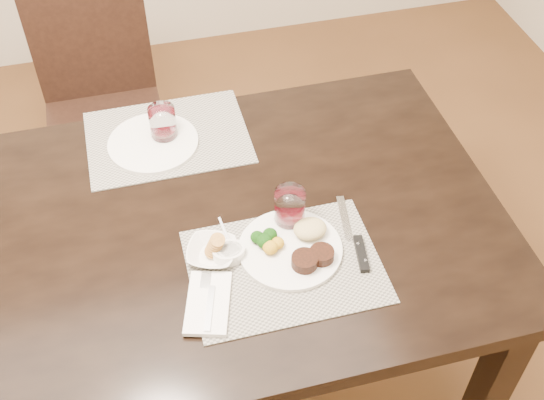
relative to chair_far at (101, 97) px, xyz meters
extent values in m
plane|color=#492E17|center=(0.00, -0.93, -0.50)|extent=(4.50, 4.50, 0.00)
cube|color=black|center=(0.00, -0.93, 0.22)|extent=(2.00, 1.00, 0.05)
cube|color=black|center=(0.92, -1.35, -0.15)|extent=(0.08, 0.08, 0.70)
cube|color=black|center=(0.92, -0.51, -0.15)|extent=(0.08, 0.08, 0.70)
cube|color=black|center=(0.00, -0.08, -0.07)|extent=(0.42, 0.42, 0.04)
cube|color=black|center=(-0.18, -0.26, -0.30)|extent=(0.04, 0.04, 0.41)
cube|color=black|center=(0.18, -0.26, -0.30)|extent=(0.04, 0.04, 0.41)
cube|color=black|center=(-0.18, 0.10, -0.30)|extent=(0.04, 0.04, 0.41)
cube|color=black|center=(0.18, 0.10, -0.30)|extent=(0.04, 0.04, 0.41)
cube|color=black|center=(0.00, 0.11, 0.17)|extent=(0.42, 0.04, 0.45)
cube|color=gray|center=(0.39, -1.11, 0.25)|extent=(0.46, 0.34, 0.00)
cube|color=gray|center=(0.19, -0.57, 0.25)|extent=(0.46, 0.34, 0.00)
cylinder|color=silver|center=(0.42, -1.07, 0.26)|extent=(0.26, 0.26, 0.01)
cylinder|color=black|center=(0.44, -1.13, 0.28)|extent=(0.06, 0.06, 0.03)
cylinder|color=black|center=(0.48, -1.12, 0.27)|extent=(0.06, 0.06, 0.03)
ellipsoid|color=tan|center=(0.48, -1.04, 0.28)|extent=(0.08, 0.07, 0.03)
ellipsoid|color=#103E0B|center=(0.36, -1.05, 0.28)|extent=(0.04, 0.04, 0.03)
ellipsoid|color=#B09016|center=(0.37, -1.07, 0.28)|extent=(0.04, 0.04, 0.03)
cube|color=white|center=(0.19, -1.18, 0.26)|extent=(0.14, 0.19, 0.01)
cube|color=silver|center=(0.19, -1.20, 0.27)|extent=(0.05, 0.12, 0.01)
cube|color=silver|center=(0.20, -1.12, 0.27)|extent=(0.03, 0.05, 0.00)
cube|color=silver|center=(0.58, -1.00, 0.25)|extent=(0.04, 0.15, 0.00)
cube|color=black|center=(0.58, -1.13, 0.26)|extent=(0.04, 0.11, 0.01)
imported|color=silver|center=(0.23, -1.04, 0.27)|extent=(0.16, 0.16, 0.03)
cylinder|color=#B48138|center=(0.23, -1.04, 0.29)|extent=(0.04, 0.04, 0.04)
cylinder|color=silver|center=(0.27, -1.05, 0.27)|extent=(0.08, 0.08, 0.03)
cylinder|color=#0D3D11|center=(0.27, -1.05, 0.28)|extent=(0.06, 0.06, 0.01)
cube|color=silver|center=(0.27, -1.00, 0.30)|extent=(0.01, 0.05, 0.04)
cylinder|color=white|center=(0.44, -0.98, 0.30)|extent=(0.08, 0.08, 0.11)
cylinder|color=#34040A|center=(0.44, -0.98, 0.26)|extent=(0.06, 0.06, 0.03)
cylinder|color=silver|center=(0.14, -0.60, 0.26)|extent=(0.26, 0.26, 0.01)
cylinder|color=white|center=(0.18, -0.57, 0.30)|extent=(0.08, 0.08, 0.11)
cylinder|color=#34040A|center=(0.18, -0.57, 0.26)|extent=(0.06, 0.06, 0.03)
camera|label=1|loc=(0.11, -2.09, 1.55)|focal=45.00mm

